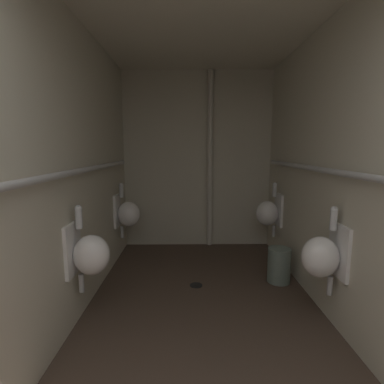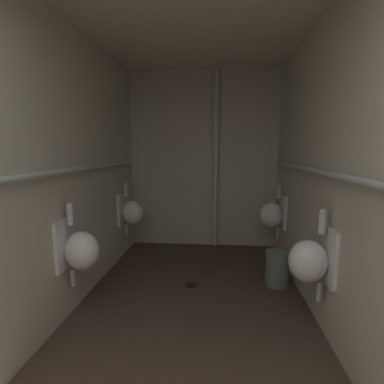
# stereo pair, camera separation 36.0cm
# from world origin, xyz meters

# --- Properties ---
(floor) EXTENTS (2.35, 4.44, 0.08)m
(floor) POSITION_xyz_m (0.00, 2.16, -0.04)
(floor) COLOR #47382D
(floor) RESTS_ON ground
(wall_left) EXTENTS (0.06, 4.44, 2.65)m
(wall_left) POSITION_xyz_m (-1.15, 2.16, 1.33)
(wall_left) COLOR beige
(wall_left) RESTS_ON ground
(wall_right) EXTENTS (0.06, 4.44, 2.65)m
(wall_right) POSITION_xyz_m (1.15, 2.16, 1.33)
(wall_right) COLOR beige
(wall_right) RESTS_ON ground
(wall_back) EXTENTS (2.35, 0.06, 2.65)m
(wall_back) POSITION_xyz_m (0.00, 4.35, 1.33)
(wall_back) COLOR beige
(wall_back) RESTS_ON ground
(urinal_left_mid) EXTENTS (0.32, 0.30, 0.76)m
(urinal_left_mid) POSITION_xyz_m (-0.97, 2.21, 0.64)
(urinal_left_mid) COLOR white
(urinal_left_far) EXTENTS (0.32, 0.30, 0.76)m
(urinal_left_far) POSITION_xyz_m (-0.97, 3.73, 0.64)
(urinal_left_far) COLOR white
(urinal_right_mid) EXTENTS (0.32, 0.30, 0.76)m
(urinal_right_mid) POSITION_xyz_m (0.97, 2.14, 0.64)
(urinal_right_mid) COLOR white
(urinal_right_far) EXTENTS (0.32, 0.30, 0.76)m
(urinal_right_far) POSITION_xyz_m (0.97, 3.76, 0.64)
(urinal_right_far) COLOR white
(supply_pipe_left) EXTENTS (0.06, 3.69, 0.06)m
(supply_pipe_left) POSITION_xyz_m (-1.06, 2.12, 1.32)
(supply_pipe_left) COLOR #B2B2B2
(supply_pipe_right) EXTENTS (0.06, 3.66, 0.06)m
(supply_pipe_right) POSITION_xyz_m (1.06, 2.16, 1.32)
(supply_pipe_right) COLOR #B2B2B2
(standpipe_back_wall) EXTENTS (0.07, 0.07, 2.60)m
(standpipe_back_wall) POSITION_xyz_m (0.19, 4.24, 1.33)
(standpipe_back_wall) COLOR beige
(standpipe_back_wall) RESTS_ON ground
(floor_drain) EXTENTS (0.14, 0.14, 0.01)m
(floor_drain) POSITION_xyz_m (-0.05, 2.91, 0.00)
(floor_drain) COLOR black
(floor_drain) RESTS_ON ground
(waste_bin) EXTENTS (0.26, 0.26, 0.39)m
(waste_bin) POSITION_xyz_m (0.89, 3.00, 0.20)
(waste_bin) COLOR slate
(waste_bin) RESTS_ON ground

